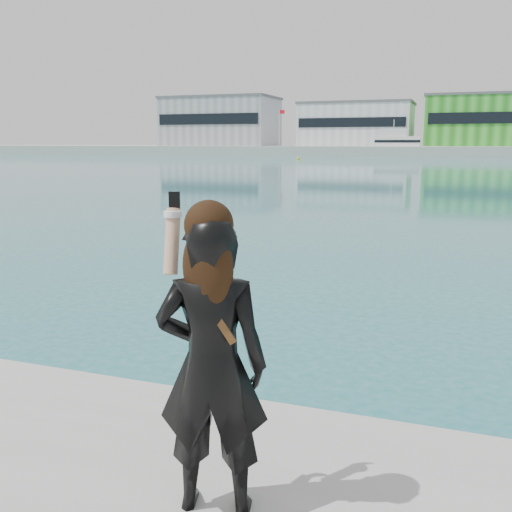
{
  "coord_description": "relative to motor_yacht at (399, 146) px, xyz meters",
  "views": [
    {
      "loc": [
        0.55,
        -2.95,
        2.79
      ],
      "look_at": [
        -0.62,
        0.35,
        2.09
      ],
      "focal_mm": 40.0,
      "sensor_mm": 36.0,
      "label": 1
    }
  ],
  "objects": [
    {
      "name": "warehouse_green",
      "position": [
        19.16,
        12.64,
        5.23
      ],
      "size": [
        30.6,
        16.36,
        10.5
      ],
      "color": "#2B8721",
      "rests_on": "far_quay"
    },
    {
      "name": "motor_yacht",
      "position": [
        0.0,
        0.0,
        0.0
      ],
      "size": [
        15.67,
        5.18,
        7.21
      ],
      "rotation": [
        0.0,
        0.0,
        0.06
      ],
      "color": "white",
      "rests_on": "ground"
    },
    {
      "name": "woman",
      "position": [
        10.53,
        -115.69,
        -0.35
      ],
      "size": [
        0.68,
        0.53,
        1.73
      ],
      "rotation": [
        0.0,
        0.0,
        3.39
      ],
      "color": "black",
      "rests_on": "near_quay"
    },
    {
      "name": "warehouse_grey_left",
      "position": [
        -43.84,
        12.64,
        5.73
      ],
      "size": [
        26.52,
        16.36,
        11.5
      ],
      "color": "gray",
      "rests_on": "far_quay"
    },
    {
      "name": "warehouse_white",
      "position": [
        -10.84,
        12.64,
        4.73
      ],
      "size": [
        24.48,
        15.35,
        9.5
      ],
      "color": "silver",
      "rests_on": "far_quay"
    },
    {
      "name": "flagpole_left",
      "position": [
        -26.75,
        5.66,
        4.51
      ],
      "size": [
        1.28,
        0.16,
        8.0
      ],
      "color": "silver",
      "rests_on": "far_quay"
    },
    {
      "name": "buoy_far",
      "position": [
        -14.14,
        -24.29,
        -2.03
      ],
      "size": [
        0.5,
        0.5,
        0.5
      ],
      "primitive_type": "sphere",
      "color": "yellow",
      "rests_on": "ground"
    },
    {
      "name": "far_quay",
      "position": [
        11.16,
        14.66,
        -1.03
      ],
      "size": [
        320.0,
        40.0,
        2.0
      ],
      "primitive_type": "cube",
      "color": "#9E9E99",
      "rests_on": "ground"
    }
  ]
}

